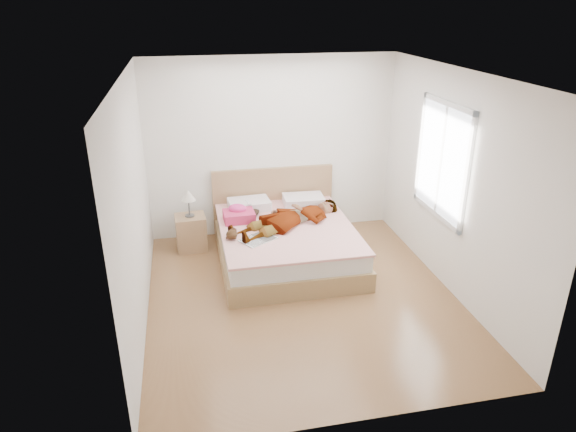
% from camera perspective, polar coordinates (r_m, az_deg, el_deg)
% --- Properties ---
extents(ground, '(4.00, 4.00, 0.00)m').
position_cam_1_polar(ground, '(6.22, 1.60, -8.98)').
color(ground, '#4D3018').
rests_on(ground, ground).
extents(woman, '(1.82, 1.35, 0.24)m').
position_cam_1_polar(woman, '(6.85, 0.19, 0.13)').
color(woman, white).
rests_on(woman, bed).
extents(hair, '(0.48, 0.58, 0.08)m').
position_cam_1_polar(hair, '(7.21, -4.98, 0.58)').
color(hair, black).
rests_on(hair, bed).
extents(phone, '(0.08, 0.10, 0.05)m').
position_cam_1_polar(phone, '(7.12, -4.41, 1.52)').
color(phone, silver).
rests_on(phone, bed).
extents(room_shell, '(4.00, 4.00, 4.00)m').
position_cam_1_polar(room_shell, '(6.45, 16.74, 5.91)').
color(room_shell, white).
rests_on(room_shell, ground).
extents(bed, '(1.80, 2.08, 1.00)m').
position_cam_1_polar(bed, '(6.97, -0.31, -2.63)').
color(bed, olive).
rests_on(bed, ground).
extents(towel, '(0.42, 0.36, 0.22)m').
position_cam_1_polar(towel, '(6.98, -5.51, 0.19)').
color(towel, '#D4395D').
rests_on(towel, bed).
extents(magazine, '(0.52, 0.47, 0.03)m').
position_cam_1_polar(magazine, '(6.43, -3.33, -2.58)').
color(magazine, white).
rests_on(magazine, bed).
extents(coffee_mug, '(0.12, 0.10, 0.09)m').
position_cam_1_polar(coffee_mug, '(6.61, -0.55, -1.43)').
color(coffee_mug, silver).
rests_on(coffee_mug, bed).
extents(plush_toy, '(0.18, 0.24, 0.12)m').
position_cam_1_polar(plush_toy, '(6.47, -6.24, -1.99)').
color(plush_toy, black).
rests_on(plush_toy, bed).
extents(nightstand, '(0.43, 0.39, 0.89)m').
position_cam_1_polar(nightstand, '(7.34, -10.73, -1.52)').
color(nightstand, brown).
rests_on(nightstand, ground).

